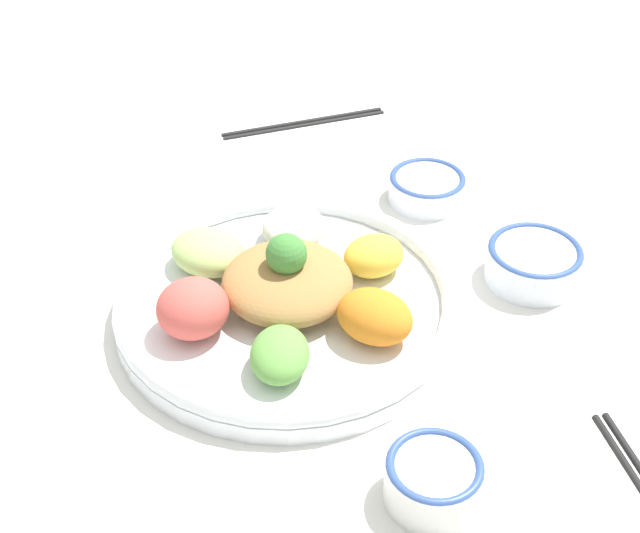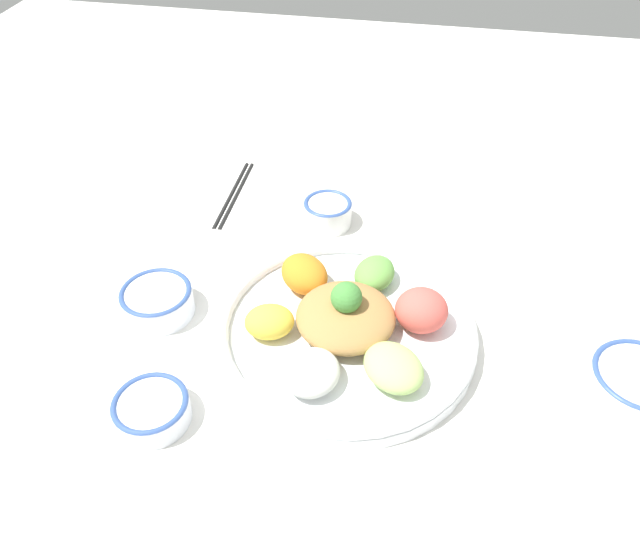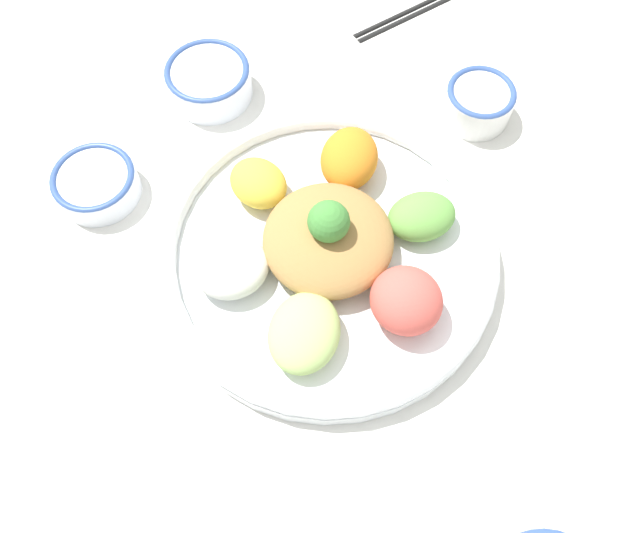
% 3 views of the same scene
% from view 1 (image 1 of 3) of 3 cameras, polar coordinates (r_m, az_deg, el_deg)
% --- Properties ---
extents(ground_plane, '(2.40, 2.40, 0.00)m').
position_cam_1_polar(ground_plane, '(0.91, -2.87, -3.77)').
color(ground_plane, white).
extents(salad_platter, '(0.35, 0.35, 0.10)m').
position_cam_1_polar(salad_platter, '(0.91, -2.18, -1.88)').
color(salad_platter, white).
rests_on(salad_platter, ground_plane).
extents(rice_bowl_blue, '(0.08, 0.08, 0.04)m').
position_cam_1_polar(rice_bowl_blue, '(0.75, 7.26, -13.32)').
color(rice_bowl_blue, white).
rests_on(rice_bowl_blue, ground_plane).
extents(sauce_bowl_dark, '(0.10, 0.10, 0.04)m').
position_cam_1_polar(sauce_bowl_dark, '(0.98, 13.51, 0.30)').
color(sauce_bowl_dark, white).
rests_on(sauce_bowl_dark, ground_plane).
extents(rice_bowl_plain, '(0.09, 0.09, 0.03)m').
position_cam_1_polar(rice_bowl_plain, '(1.09, 6.86, 5.11)').
color(rice_bowl_plain, white).
rests_on(rice_bowl_plain, ground_plane).
extents(chopsticks_pair_far, '(0.23, 0.04, 0.01)m').
position_cam_1_polar(chopsticks_pair_far, '(1.25, -1.02, 9.24)').
color(chopsticks_pair_far, black).
rests_on(chopsticks_pair_far, ground_plane).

